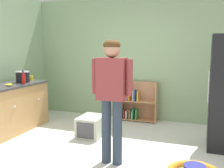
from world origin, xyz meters
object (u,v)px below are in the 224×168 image
(pet_carrier, at_px, (92,126))
(banana_bunch, at_px, (10,85))
(standing_person, at_px, (112,90))
(ketchup_bottle, at_px, (24,79))
(crock_pot, at_px, (23,77))
(kitchen_counter, at_px, (1,111))
(yellow_cup, at_px, (31,78))
(bookshelf, at_px, (136,103))

(pet_carrier, relative_size, banana_bunch, 3.49)
(standing_person, height_order, ketchup_bottle, standing_person)
(standing_person, relative_size, pet_carrier, 3.05)
(crock_pot, bearing_deg, kitchen_counter, -92.58)
(standing_person, relative_size, ketchup_bottle, 6.85)
(pet_carrier, xyz_separation_m, yellow_cup, (-1.56, 0.39, 0.77))
(crock_pot, relative_size, ketchup_bottle, 1.08)
(standing_person, distance_m, yellow_cup, 2.62)
(crock_pot, distance_m, ketchup_bottle, 0.28)
(standing_person, height_order, crock_pot, standing_person)
(crock_pot, bearing_deg, pet_carrier, -2.72)
(standing_person, distance_m, ketchup_bottle, 2.19)
(crock_pot, relative_size, banana_bunch, 1.67)
(pet_carrier, xyz_separation_m, banana_bunch, (-1.40, -0.44, 0.75))
(pet_carrier, xyz_separation_m, crock_pot, (-1.52, 0.07, 0.83))
(yellow_cup, bearing_deg, ketchup_bottle, -66.69)
(pet_carrier, relative_size, yellow_cup, 5.81)
(pet_carrier, bearing_deg, crock_pot, 177.28)
(yellow_cup, bearing_deg, bookshelf, 23.06)
(standing_person, distance_m, pet_carrier, 1.44)
(bookshelf, xyz_separation_m, standing_person, (0.21, -2.18, 0.65))
(kitchen_counter, bearing_deg, banana_bunch, 33.57)
(standing_person, xyz_separation_m, crock_pot, (-2.23, 0.99, -0.02))
(banana_bunch, bearing_deg, crock_pot, 103.26)
(ketchup_bottle, xyz_separation_m, yellow_cup, (-0.23, 0.53, -0.05))
(pet_carrier, distance_m, ketchup_bottle, 1.57)
(bookshelf, bearing_deg, ketchup_bottle, -142.45)
(kitchen_counter, height_order, yellow_cup, yellow_cup)
(standing_person, bearing_deg, bookshelf, 95.62)
(bookshelf, xyz_separation_m, crock_pot, (-2.02, -1.19, 0.64))
(standing_person, relative_size, banana_bunch, 10.65)
(bookshelf, xyz_separation_m, ketchup_bottle, (-1.83, -1.41, 0.62))
(kitchen_counter, distance_m, pet_carrier, 1.66)
(yellow_cup, bearing_deg, banana_bunch, -79.19)
(kitchen_counter, bearing_deg, yellow_cup, 90.67)
(pet_carrier, bearing_deg, bookshelf, 68.40)
(pet_carrier, distance_m, banana_bunch, 1.64)
(ketchup_bottle, bearing_deg, bookshelf, 37.55)
(crock_pot, bearing_deg, banana_bunch, -76.74)
(standing_person, xyz_separation_m, yellow_cup, (-2.27, 1.30, -0.08))
(crock_pot, distance_m, yellow_cup, 0.33)
(crock_pot, bearing_deg, yellow_cup, 96.82)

